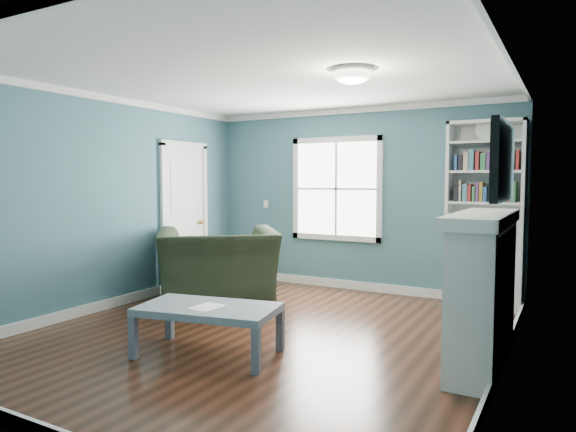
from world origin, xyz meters
The scene contains 13 objects.
floor centered at (0.00, 0.00, 0.00)m, with size 5.00×5.00×0.00m, color black.
room_walls centered at (0.00, 0.00, 1.58)m, with size 5.00×5.00×5.00m.
trim centered at (0.00, 0.00, 1.24)m, with size 4.50×5.00×2.60m.
window centered at (-0.30, 2.49, 1.45)m, with size 1.40×0.06×1.50m.
bookshelf centered at (1.77, 2.30, 0.92)m, with size 0.90×0.35×2.31m.
fireplace centered at (2.08, 0.20, 0.64)m, with size 0.44×1.58×1.30m.
tv centered at (2.20, 0.20, 1.72)m, with size 0.06×1.10×0.65m, color black.
door centered at (-2.22, 1.40, 1.07)m, with size 0.12×0.98×2.17m.
ceiling_fixture centered at (0.90, 0.10, 2.55)m, with size 0.38×0.38×0.15m.
light_switch centered at (-1.50, 2.48, 1.20)m, with size 0.08×0.01×0.12m, color white.
recliner centered at (-1.23, 0.87, 0.64)m, with size 1.46×0.95×1.27m, color black.
coffee_table centered at (-0.13, -0.75, 0.39)m, with size 1.34×0.90×0.45m.
paper_sheet centered at (-0.10, -0.80, 0.45)m, with size 0.23×0.29×0.00m, color white.
Camera 1 is at (2.71, -4.37, 1.58)m, focal length 32.00 mm.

